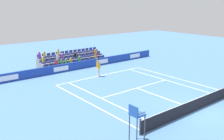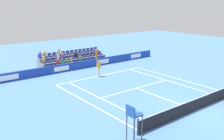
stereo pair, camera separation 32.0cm
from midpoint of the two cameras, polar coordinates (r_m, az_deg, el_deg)
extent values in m
plane|color=#4C7AB2|center=(20.13, 18.66, -8.54)|extent=(80.00, 80.00, 0.00)
cube|color=white|center=(27.93, -1.97, -1.20)|extent=(10.97, 0.10, 0.01)
cube|color=white|center=(23.92, 5.83, -4.06)|extent=(8.23, 0.10, 0.01)
cube|color=white|center=(21.87, 11.67, -6.14)|extent=(0.10, 6.40, 0.01)
cube|color=white|center=(21.08, -1.46, -6.64)|extent=(0.10, 11.89, 0.01)
cube|color=white|center=(26.54, 12.96, -2.45)|extent=(0.10, 11.89, 0.01)
cube|color=white|center=(20.36, -4.58, -7.49)|extent=(0.10, 11.89, 0.01)
cube|color=white|center=(27.58, 14.76, -1.91)|extent=(0.10, 11.89, 0.01)
cube|color=white|center=(27.85, -1.85, -1.24)|extent=(0.10, 0.20, 0.01)
cube|color=#193899|center=(30.94, -6.23, 1.20)|extent=(23.08, 0.20, 0.93)
cube|color=white|center=(36.05, 5.62, 3.17)|extent=(1.85, 0.01, 0.52)
cube|color=white|center=(32.42, -1.80, 1.91)|extent=(1.85, 0.01, 0.52)
cube|color=white|center=(29.47, -10.87, 0.33)|extent=(1.85, 0.01, 0.52)
cube|color=white|center=(27.44, -21.61, -1.55)|extent=(1.85, 0.01, 0.52)
cylinder|color=#33383D|center=(15.66, 6.38, -12.58)|extent=(0.10, 0.10, 1.07)
cube|color=black|center=(19.96, 18.77, -7.33)|extent=(11.77, 0.02, 0.92)
cube|color=white|center=(19.79, 18.89, -6.04)|extent=(11.77, 0.04, 0.04)
cylinder|color=white|center=(27.49, -2.51, -0.50)|extent=(0.16, 0.16, 0.90)
cylinder|color=white|center=(27.32, -2.84, -0.61)|extent=(0.16, 0.16, 0.90)
cube|color=white|center=(27.60, -2.50, -1.32)|extent=(0.18, 0.28, 0.08)
cube|color=white|center=(27.43, -2.83, -1.43)|extent=(0.18, 0.28, 0.08)
cube|color=orange|center=(27.21, -2.69, 0.97)|extent=(0.30, 0.40, 0.60)
sphere|color=#9E7251|center=(27.11, -2.70, 1.91)|extent=(0.24, 0.24, 0.24)
cylinder|color=#9E7251|center=(26.91, -3.02, 2.14)|extent=(0.09, 0.09, 0.62)
cylinder|color=#9E7251|center=(27.34, -2.31, 1.08)|extent=(0.09, 0.09, 0.56)
cylinder|color=black|center=(26.82, -3.03, 3.08)|extent=(0.04, 0.04, 0.28)
torus|color=red|center=(26.76, -3.04, 3.66)|extent=(0.10, 0.31, 0.31)
sphere|color=#D1E533|center=(26.71, -3.05, 4.25)|extent=(0.07, 0.07, 0.07)
cylinder|color=#474C54|center=(15.12, 5.66, -12.26)|extent=(0.07, 0.07, 1.71)
cylinder|color=#474C54|center=(14.74, 7.31, -13.06)|extent=(0.07, 0.07, 1.71)
cylinder|color=#474C54|center=(14.75, 3.93, -12.95)|extent=(0.07, 0.07, 1.71)
cylinder|color=#474C54|center=(14.36, 5.58, -13.80)|extent=(0.07, 0.07, 1.71)
cube|color=#23519E|center=(14.34, 5.71, -9.85)|extent=(0.70, 0.70, 0.08)
cube|color=#23519E|center=(14.01, 4.79, -9.03)|extent=(0.06, 0.70, 0.55)
cube|color=#474C54|center=(14.48, 4.85, -8.80)|extent=(0.56, 0.05, 0.04)
cube|color=#474C54|center=(14.06, 6.64, -9.60)|extent=(0.56, 0.05, 0.04)
cube|color=gray|center=(31.89, -7.24, 1.11)|extent=(8.68, 0.95, 0.42)
cube|color=navy|center=(34.00, -1.43, 2.62)|extent=(0.48, 0.44, 0.20)
cube|color=navy|center=(34.11, -1.63, 3.09)|extent=(0.48, 0.04, 0.30)
cube|color=navy|center=(33.64, -2.27, 2.48)|extent=(0.48, 0.44, 0.20)
cube|color=navy|center=(33.75, -2.48, 2.95)|extent=(0.48, 0.04, 0.30)
cube|color=navy|center=(33.29, -3.14, 2.34)|extent=(0.48, 0.44, 0.20)
cube|color=navy|center=(33.40, -3.34, 2.81)|extent=(0.48, 0.04, 0.30)
cube|color=navy|center=(32.95, -4.02, 2.19)|extent=(0.48, 0.44, 0.20)
cube|color=navy|center=(33.06, -4.23, 2.67)|extent=(0.48, 0.04, 0.30)
cube|color=navy|center=(32.62, -4.92, 2.04)|extent=(0.48, 0.44, 0.20)
cube|color=navy|center=(32.73, -5.13, 2.53)|extent=(0.48, 0.04, 0.30)
cube|color=navy|center=(32.29, -5.84, 1.89)|extent=(0.48, 0.44, 0.20)
cube|color=navy|center=(32.40, -6.05, 2.38)|extent=(0.48, 0.04, 0.30)
cube|color=navy|center=(31.98, -6.78, 1.73)|extent=(0.48, 0.44, 0.20)
cube|color=navy|center=(32.09, -6.98, 2.23)|extent=(0.48, 0.04, 0.30)
cube|color=navy|center=(31.67, -7.74, 1.57)|extent=(0.48, 0.44, 0.20)
cube|color=navy|center=(31.78, -7.94, 2.07)|extent=(0.48, 0.04, 0.30)
cube|color=navy|center=(31.37, -8.71, 1.41)|extent=(0.48, 0.44, 0.20)
cube|color=navy|center=(31.48, -8.91, 1.91)|extent=(0.48, 0.04, 0.30)
cube|color=navy|center=(31.08, -9.71, 1.24)|extent=(0.48, 0.44, 0.20)
cube|color=navy|center=(31.20, -9.90, 1.75)|extent=(0.48, 0.04, 0.30)
cube|color=navy|center=(30.80, -10.72, 1.07)|extent=(0.48, 0.44, 0.20)
cube|color=navy|center=(30.92, -10.91, 1.59)|extent=(0.48, 0.04, 0.30)
cube|color=navy|center=(30.53, -11.75, 0.89)|extent=(0.48, 0.44, 0.20)
cube|color=navy|center=(30.65, -11.94, 1.42)|extent=(0.48, 0.04, 0.30)
cube|color=navy|center=(30.27, -12.79, 0.71)|extent=(0.48, 0.44, 0.20)
cube|color=navy|center=(30.39, -12.98, 1.24)|extent=(0.48, 0.04, 0.30)
cube|color=navy|center=(30.03, -13.86, 0.53)|extent=(0.48, 0.44, 0.20)
cube|color=navy|center=(30.15, -14.05, 1.07)|extent=(0.48, 0.04, 0.30)
cube|color=gray|center=(32.64, -8.11, 1.78)|extent=(8.68, 0.95, 0.84)
cube|color=navy|center=(34.67, -2.37, 3.56)|extent=(0.48, 0.44, 0.20)
cube|color=navy|center=(34.78, -2.57, 4.01)|extent=(0.48, 0.04, 0.30)
cube|color=navy|center=(34.32, -3.21, 3.43)|extent=(0.48, 0.44, 0.20)
cube|color=navy|center=(34.43, -3.41, 3.89)|extent=(0.48, 0.04, 0.30)
cube|color=navy|center=(33.97, -4.07, 3.30)|extent=(0.48, 0.44, 0.20)
cube|color=navy|center=(34.09, -4.27, 3.76)|extent=(0.48, 0.04, 0.30)
cube|color=navy|center=(33.64, -4.95, 3.17)|extent=(0.48, 0.44, 0.20)
cube|color=navy|center=(33.75, -5.14, 3.63)|extent=(0.48, 0.04, 0.30)
cube|color=navy|center=(33.31, -5.84, 3.03)|extent=(0.48, 0.44, 0.20)
cube|color=navy|center=(33.43, -6.03, 3.50)|extent=(0.48, 0.04, 0.30)
cube|color=navy|center=(32.99, -6.75, 2.89)|extent=(0.48, 0.44, 0.20)
cube|color=navy|center=(33.11, -6.94, 3.37)|extent=(0.48, 0.04, 0.30)
cube|color=navy|center=(32.68, -7.68, 2.74)|extent=(0.48, 0.44, 0.20)
cube|color=navy|center=(32.80, -7.87, 3.23)|extent=(0.48, 0.04, 0.30)
cube|color=navy|center=(32.38, -8.62, 2.59)|extent=(0.48, 0.44, 0.20)
cube|color=navy|center=(32.50, -8.81, 3.08)|extent=(0.48, 0.04, 0.30)
cube|color=navy|center=(32.09, -9.58, 2.44)|extent=(0.48, 0.44, 0.20)
cube|color=navy|center=(32.21, -9.77, 2.94)|extent=(0.48, 0.04, 0.30)
cube|color=navy|center=(31.81, -10.56, 2.29)|extent=(0.48, 0.44, 0.20)
cube|color=navy|center=(31.93, -10.75, 2.78)|extent=(0.48, 0.04, 0.30)
cube|color=navy|center=(31.54, -11.56, 2.13)|extent=(0.48, 0.44, 0.20)
cube|color=navy|center=(31.66, -11.74, 2.63)|extent=(0.48, 0.04, 0.30)
cube|color=navy|center=(31.27, -12.57, 1.97)|extent=(0.48, 0.44, 0.20)
cube|color=navy|center=(31.40, -12.75, 2.47)|extent=(0.48, 0.04, 0.30)
cube|color=navy|center=(31.02, -13.60, 1.80)|extent=(0.48, 0.44, 0.20)
cube|color=navy|center=(31.14, -13.78, 2.31)|extent=(0.48, 0.04, 0.30)
cube|color=navy|center=(30.78, -14.64, 1.63)|extent=(0.48, 0.44, 0.20)
cube|color=navy|center=(30.90, -14.82, 2.15)|extent=(0.48, 0.04, 0.30)
cube|color=gray|center=(33.41, -8.95, 2.41)|extent=(8.68, 0.95, 1.26)
cube|color=navy|center=(35.35, -3.28, 4.46)|extent=(0.48, 0.44, 0.20)
cube|color=navy|center=(35.47, -3.47, 4.90)|extent=(0.48, 0.04, 0.30)
cube|color=navy|center=(35.01, -4.12, 4.34)|extent=(0.48, 0.44, 0.20)
cube|color=navy|center=(35.12, -4.31, 4.79)|extent=(0.48, 0.04, 0.30)
cube|color=navy|center=(34.67, -4.97, 4.22)|extent=(0.48, 0.44, 0.20)
cube|color=navy|center=(34.79, -5.16, 4.68)|extent=(0.48, 0.04, 0.30)
cube|color=navy|center=(34.34, -5.83, 4.10)|extent=(0.48, 0.44, 0.20)
cube|color=navy|center=(34.46, -6.02, 4.56)|extent=(0.48, 0.04, 0.30)
cube|color=navy|center=(34.02, -6.72, 3.97)|extent=(0.48, 0.44, 0.20)
cube|color=navy|center=(34.14, -6.91, 4.43)|extent=(0.48, 0.04, 0.30)
cube|color=navy|center=(33.71, -7.62, 3.84)|extent=(0.48, 0.44, 0.20)
cube|color=navy|center=(33.83, -7.80, 4.31)|extent=(0.48, 0.04, 0.30)
cube|color=navy|center=(33.41, -8.53, 3.71)|extent=(0.48, 0.44, 0.20)
cube|color=navy|center=(33.53, -8.72, 4.18)|extent=(0.48, 0.04, 0.30)
cube|color=navy|center=(33.11, -9.46, 3.57)|extent=(0.48, 0.44, 0.20)
cube|color=navy|center=(33.24, -9.65, 4.05)|extent=(0.48, 0.04, 0.30)
cube|color=navy|center=(32.83, -10.41, 3.43)|extent=(0.48, 0.44, 0.20)
cube|color=navy|center=(32.95, -10.60, 3.91)|extent=(0.48, 0.04, 0.30)
cube|color=navy|center=(32.55, -11.38, 3.29)|extent=(0.48, 0.44, 0.20)
cube|color=navy|center=(32.68, -11.56, 3.77)|extent=(0.48, 0.04, 0.30)
cube|color=navy|center=(32.29, -12.36, 3.14)|extent=(0.48, 0.44, 0.20)
cube|color=navy|center=(32.41, -12.54, 3.63)|extent=(0.48, 0.04, 0.30)
cube|color=navy|center=(32.03, -13.35, 2.99)|extent=(0.48, 0.44, 0.20)
cube|color=navy|center=(32.16, -13.53, 3.48)|extent=(0.48, 0.04, 0.30)
cube|color=navy|center=(31.78, -14.36, 2.84)|extent=(0.48, 0.44, 0.20)
cube|color=navy|center=(31.91, -14.54, 3.33)|extent=(0.48, 0.04, 0.30)
cube|color=navy|center=(31.55, -15.39, 2.68)|extent=(0.48, 0.44, 0.20)
cube|color=navy|center=(31.68, -15.56, 3.18)|extent=(0.48, 0.04, 0.30)
cylinder|color=yellow|center=(31.76, -14.44, 3.46)|extent=(0.28, 0.28, 0.49)
sphere|color=#D3A884|center=(31.70, -14.48, 4.08)|extent=(0.20, 0.20, 0.20)
cylinder|color=yellow|center=(31.34, -8.78, 2.03)|extent=(0.28, 0.28, 0.48)
sphere|color=#D3A884|center=(31.26, -8.81, 2.63)|extent=(0.20, 0.20, 0.20)
cylinder|color=purple|center=(31.53, -15.46, 3.26)|extent=(0.28, 0.28, 0.43)
sphere|color=brown|center=(31.47, -15.50, 3.82)|extent=(0.20, 0.20, 0.20)
cylinder|color=white|center=(31.50, -11.63, 2.81)|extent=(0.28, 0.28, 0.55)
sphere|color=#D3A884|center=(31.43, -11.67, 3.47)|extent=(0.20, 0.20, 0.20)
cylinder|color=yellow|center=(33.26, -3.20, 2.91)|extent=(0.28, 0.28, 0.46)
sphere|color=brown|center=(33.20, -3.21, 3.46)|extent=(0.20, 0.20, 0.20)
cylinder|color=yellow|center=(30.75, -14.72, 2.26)|extent=(0.28, 0.28, 0.48)
sphere|color=beige|center=(30.68, -14.76, 2.88)|extent=(0.20, 0.20, 0.20)
cylinder|color=orange|center=(34.29, -3.27, 4.00)|extent=(0.28, 0.28, 0.48)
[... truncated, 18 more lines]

